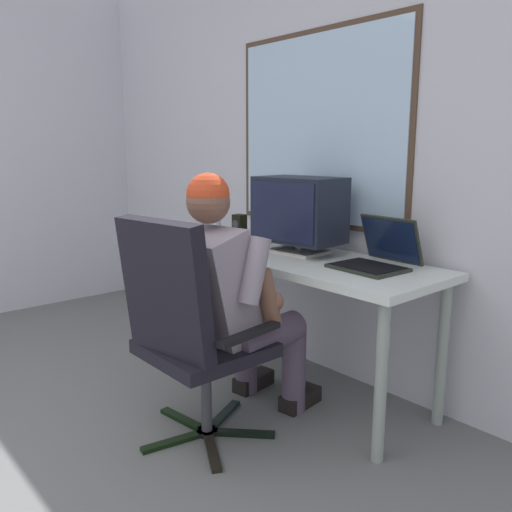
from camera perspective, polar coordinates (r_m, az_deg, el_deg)
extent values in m
cube|color=silver|center=(2.94, 10.99, 10.84)|extent=(5.30, 0.06, 2.54)
cube|color=#4C3828|center=(3.09, 6.72, 13.41)|extent=(1.25, 0.01, 1.09)
cube|color=silver|center=(3.08, 6.67, 13.41)|extent=(1.19, 0.02, 1.03)
cylinder|color=gray|center=(3.32, -8.19, -5.10)|extent=(0.05, 0.05, 0.71)
cylinder|color=gray|center=(2.29, 13.32, -13.21)|extent=(0.05, 0.05, 0.71)
cylinder|color=gray|center=(3.59, -1.80, -3.72)|extent=(0.05, 0.05, 0.71)
cylinder|color=gray|center=(2.66, 19.43, -9.96)|extent=(0.05, 0.05, 0.71)
cube|color=silver|center=(2.81, 4.09, -0.27)|extent=(1.63, 0.61, 0.04)
cube|color=black|center=(2.69, -7.72, -17.17)|extent=(0.32, 0.09, 0.02)
cube|color=black|center=(2.53, -8.71, -19.14)|extent=(0.10, 0.32, 0.02)
cube|color=black|center=(2.45, -4.79, -20.16)|extent=(0.30, 0.19, 0.02)
cube|color=black|center=(2.57, -1.66, -18.59)|extent=(0.26, 0.25, 0.02)
cube|color=black|center=(2.71, -3.64, -16.87)|extent=(0.18, 0.30, 0.02)
cylinder|color=black|center=(2.59, -5.30, -18.36)|extent=(0.10, 0.10, 0.02)
cylinder|color=#3F3F44|center=(2.49, -5.39, -14.37)|extent=(0.05, 0.05, 0.38)
cube|color=black|center=(2.41, -5.49, -9.87)|extent=(0.49, 0.49, 0.06)
cube|color=black|center=(2.18, -9.80, -3.57)|extent=(0.48, 0.19, 0.58)
cube|color=black|center=(2.19, -0.71, -8.43)|extent=(0.10, 0.35, 0.02)
cube|color=black|center=(2.56, -9.66, -5.62)|extent=(0.10, 0.35, 0.02)
cylinder|color=#514357|center=(2.45, 1.22, -8.67)|extent=(0.20, 0.43, 0.15)
cylinder|color=#514357|center=(2.69, 4.09, -12.02)|extent=(0.12, 0.12, 0.45)
cube|color=black|center=(2.81, 4.81, -15.10)|extent=(0.13, 0.25, 0.08)
cylinder|color=#514357|center=(2.66, -4.10, -7.07)|extent=(0.20, 0.43, 0.15)
cylinder|color=#514357|center=(2.87, -1.07, -10.36)|extent=(0.12, 0.12, 0.45)
cube|color=black|center=(2.99, -0.26, -13.33)|extent=(0.13, 0.25, 0.08)
cube|color=gray|center=(2.34, -5.02, -3.31)|extent=(0.42, 0.38, 0.54)
sphere|color=brown|center=(2.27, -5.19, 5.86)|extent=(0.19, 0.19, 0.19)
sphere|color=#CD4221|center=(2.27, -5.20, 6.62)|extent=(0.19, 0.19, 0.19)
cylinder|color=gray|center=(2.20, -0.16, -1.58)|extent=(0.11, 0.18, 0.29)
cylinder|color=brown|center=(2.30, 1.32, -4.55)|extent=(0.10, 0.16, 0.27)
sphere|color=brown|center=(2.34, 1.93, -4.96)|extent=(0.09, 0.09, 0.09)
cylinder|color=gray|center=(2.51, -7.71, -0.06)|extent=(0.12, 0.23, 0.29)
cylinder|color=brown|center=(2.61, -5.35, -0.60)|extent=(0.09, 0.13, 0.27)
sphere|color=brown|center=(2.66, -3.96, 1.08)|extent=(0.09, 0.09, 0.09)
cube|color=beige|center=(2.85, 4.64, 0.50)|extent=(0.30, 0.25, 0.02)
cylinder|color=beige|center=(2.85, 4.65, 1.13)|extent=(0.04, 0.04, 0.05)
cube|color=#1B202D|center=(2.82, 4.71, 5.02)|extent=(0.48, 0.32, 0.34)
cube|color=#191E38|center=(2.71, 2.78, 4.79)|extent=(0.41, 0.04, 0.30)
cube|color=#242921|center=(2.51, 11.96, -1.26)|extent=(0.33, 0.26, 0.02)
cube|color=black|center=(2.51, 11.97, -1.03)|extent=(0.30, 0.23, 0.00)
cube|color=#242921|center=(2.61, 14.38, 1.77)|extent=(0.32, 0.11, 0.22)
cube|color=#0F1933|center=(2.61, 14.27, 1.68)|extent=(0.30, 0.09, 0.20)
cylinder|color=silver|center=(3.11, -4.45, 1.30)|extent=(0.07, 0.07, 0.00)
cylinder|color=silver|center=(3.10, -4.46, 1.93)|extent=(0.01, 0.01, 0.07)
cylinder|color=silver|center=(3.09, -4.48, 3.27)|extent=(0.07, 0.07, 0.08)
cylinder|color=maroon|center=(3.10, -4.47, 2.74)|extent=(0.07, 0.07, 0.02)
cube|color=black|center=(3.27, -1.79, 3.16)|extent=(0.08, 0.08, 0.15)
cylinder|color=#333338|center=(3.24, -2.22, 3.49)|extent=(0.05, 0.01, 0.05)
cylinder|color=navy|center=(2.99, -2.68, 1.82)|extent=(0.08, 0.08, 0.10)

